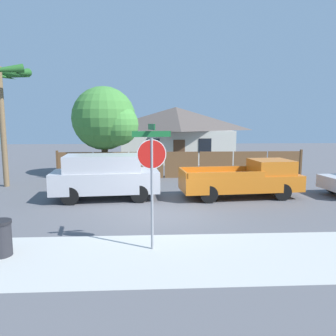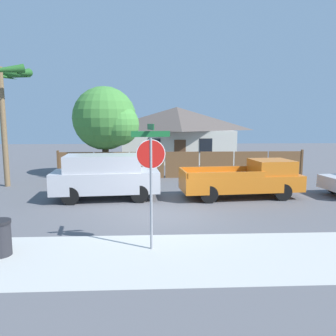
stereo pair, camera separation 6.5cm
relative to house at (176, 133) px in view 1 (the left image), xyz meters
name	(u,v)px [view 1 (the left image)]	position (x,y,z in m)	size (l,w,h in m)	color
ground_plane	(161,216)	(-1.84, -17.27, -2.41)	(80.00, 80.00, 0.00)	#56565B
sidewalk_strip	(165,257)	(-1.84, -20.87, -2.41)	(36.00, 3.20, 0.01)	#B2B2AD
wooden_fence	(181,165)	(-0.35, -9.13, -1.62)	(14.88, 0.12, 1.69)	brown
house	(176,133)	(0.00, 0.00, 0.00)	(9.68, 7.33, 4.65)	beige
oak_tree	(107,120)	(-4.86, -8.35, 1.07)	(4.07, 3.87, 5.51)	brown
palm_tree	(0,82)	(-9.78, -11.33, 2.92)	(3.03, 3.24, 6.18)	brown
red_suv	(105,176)	(-4.19, -14.49, -1.37)	(4.70, 2.35, 1.95)	#B7B7BC
orange_pickup	(245,179)	(2.03, -14.47, -1.59)	(5.40, 2.30, 1.68)	orange
stop_sign	(152,165)	(-2.17, -20.33, -0.15)	(0.99, 0.89, 3.30)	gray
trash_bin	(0,238)	(-5.98, -20.58, -1.95)	(0.58, 0.58, 0.91)	#28282D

